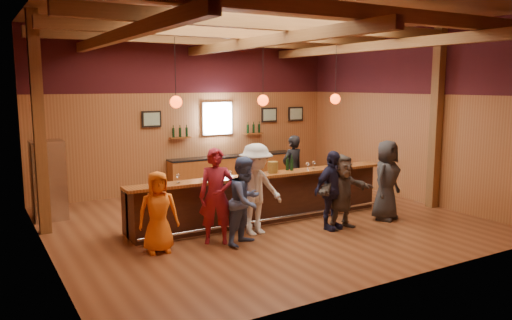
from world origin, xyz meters
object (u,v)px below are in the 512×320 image
object	(u,v)px
stainless_fridge	(48,180)
ice_bucket	(273,167)
bartender	(292,169)
bar_counter	(260,197)
back_bar_cabinet	(233,171)
customer_dark	(386,180)
customer_navy	(332,190)
bottle_a	(287,164)
customer_brown	(342,192)
customer_redvest	(216,196)
customer_denim	(246,201)
customer_white	(256,189)
customer_orange	(158,212)

from	to	relation	value
stainless_fridge	ice_bucket	bearing A→B (deg)	-32.87
stainless_fridge	bartender	distance (m)	5.84
bar_counter	back_bar_cabinet	bearing A→B (deg)	71.66
customer_dark	bartender	size ratio (longest dim) A/B	1.03
customer_dark	bartender	distance (m)	2.55
customer_navy	bottle_a	xyz separation A→B (m)	(-0.29, 1.25, 0.40)
customer_brown	stainless_fridge	bearing A→B (deg)	141.43
bar_counter	back_bar_cabinet	xyz separation A→B (m)	(1.18, 3.57, -0.05)
bar_counter	customer_redvest	xyz separation A→B (m)	(-1.58, -1.03, 0.40)
customer_redvest	customer_denim	world-z (taller)	customer_redvest
bar_counter	stainless_fridge	bearing A→B (deg)	149.24
customer_denim	customer_brown	bearing A→B (deg)	-30.56
customer_dark	ice_bucket	world-z (taller)	customer_dark
customer_redvest	customer_brown	bearing A→B (deg)	19.18
customer_denim	customer_dark	distance (m)	3.60
stainless_fridge	customer_navy	distance (m)	6.34
customer_redvest	customer_dark	distance (m)	4.08
stainless_fridge	bottle_a	world-z (taller)	stainless_fridge
back_bar_cabinet	stainless_fridge	world-z (taller)	stainless_fridge
customer_redvest	bartender	bearing A→B (deg)	60.71
customer_dark	ice_bucket	size ratio (longest dim) A/B	7.23
customer_denim	customer_white	world-z (taller)	customer_white
customer_orange	customer_brown	distance (m)	3.91
customer_orange	bartender	distance (m)	4.67
customer_brown	bottle_a	distance (m)	1.47
back_bar_cabinet	customer_dark	size ratio (longest dim) A/B	2.21
stainless_fridge	bottle_a	distance (m)	5.42
bottle_a	customer_brown	bearing A→B (deg)	-67.79
bar_counter	bartender	distance (m)	1.83
bar_counter	customer_redvest	bearing A→B (deg)	-146.93
customer_redvest	bottle_a	distance (m)	2.39
customer_brown	bartender	distance (m)	2.45
customer_white	bottle_a	distance (m)	1.52
customer_brown	bottle_a	xyz separation A→B (m)	(-0.53, 1.30, 0.44)
customer_brown	bottle_a	bearing A→B (deg)	110.29
stainless_fridge	ice_bucket	distance (m)	5.09
stainless_fridge	customer_redvest	world-z (taller)	customer_redvest
back_bar_cabinet	bartender	bearing A→B (deg)	-82.49
bar_counter	back_bar_cabinet	world-z (taller)	bar_counter
stainless_fridge	customer_redvest	xyz separation A→B (m)	(2.53, -3.48, 0.03)
bottle_a	customer_denim	bearing A→B (deg)	-145.63
customer_brown	customer_dark	xyz separation A→B (m)	(1.32, 0.05, 0.11)
customer_orange	customer_white	xyz separation A→B (m)	(2.08, 0.04, 0.19)
customer_brown	bartender	xyz separation A→B (m)	(0.38, 2.42, 0.08)
customer_brown	customer_dark	distance (m)	1.33
customer_white	customer_denim	bearing A→B (deg)	-142.54
customer_denim	customer_orange	bearing A→B (deg)	138.14
stainless_fridge	bar_counter	bearing A→B (deg)	-30.76
stainless_fridge	ice_bucket	xyz separation A→B (m)	(4.26, -2.76, 0.34)
bottle_a	customer_white	bearing A→B (deg)	-149.01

